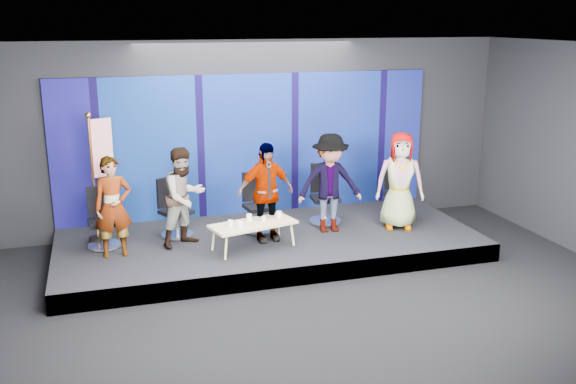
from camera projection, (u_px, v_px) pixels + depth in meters
The scene contains 21 objects.
ground at pixel (318, 315), 8.64m from camera, with size 10.00×10.00×0.00m, color black.
room_walls at pixel (321, 137), 8.00m from camera, with size 10.02×8.02×3.51m.
riser at pixel (270, 244), 10.91m from camera, with size 7.00×3.00×0.30m, color black.
backdrop at pixel (248, 145), 11.86m from camera, with size 7.00×0.08×2.60m, color #130757.
chair_a at pixel (103, 228), 10.28m from camera, with size 0.59×0.59×0.97m.
panelist_a at pixel (113, 207), 9.77m from camera, with size 0.57×0.37×1.57m, color black.
chair_b at pixel (175, 217), 10.79m from camera, with size 0.76×0.76×0.99m.
panelist_b at pixel (184, 197), 10.24m from camera, with size 0.78×0.61×1.61m, color black.
chair_c at pixel (258, 212), 11.05m from camera, with size 0.64×0.64×1.01m.
panelist_c at pixel (265, 192), 10.46m from camera, with size 0.96×0.40×1.64m, color black.
chair_d at pixel (325, 203), 11.52m from camera, with size 0.65×0.65×1.05m.
panelist_d at pixel (330, 183), 10.90m from camera, with size 1.10×0.63×1.70m, color black.
chair_e at pixel (396, 201), 11.70m from camera, with size 0.75×0.75×1.05m.
panelist_e at pixel (400, 181), 11.08m from camera, with size 0.83×0.54×1.70m, color black.
coffee_table at pixel (253, 225), 10.20m from camera, with size 1.46×0.90×0.42m.
mug_a at pixel (230, 223), 10.04m from camera, with size 0.08×0.08×0.09m, color white.
mug_b at pixel (240, 224), 9.99m from camera, with size 0.08×0.08×0.10m, color white.
mug_c at pixel (249, 217), 10.30m from camera, with size 0.09×0.09×0.11m, color white.
mug_d at pixel (264, 219), 10.26m from camera, with size 0.07×0.07×0.08m, color white.
mug_e at pixel (279, 214), 10.46m from camera, with size 0.09×0.09×0.10m, color white.
flag_stand at pixel (99, 174), 10.32m from camera, with size 0.48×0.29×2.15m.
Camera 1 is at (-2.68, -7.44, 3.88)m, focal length 40.00 mm.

